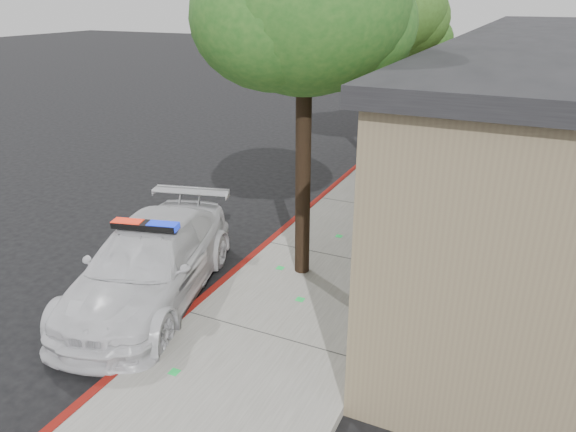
% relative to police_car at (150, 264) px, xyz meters
% --- Properties ---
extents(ground, '(120.00, 120.00, 0.00)m').
position_rel_police_car_xyz_m(ground, '(0.90, -0.32, -0.69)').
color(ground, black).
rests_on(ground, ground).
extents(sidewalk, '(3.20, 60.00, 0.15)m').
position_rel_police_car_xyz_m(sidewalk, '(2.50, 2.68, -0.61)').
color(sidewalk, gray).
rests_on(sidewalk, ground).
extents(red_curb, '(0.14, 60.00, 0.16)m').
position_rel_police_car_xyz_m(red_curb, '(0.96, 2.68, -0.61)').
color(red_curb, maroon).
rests_on(red_curb, ground).
extents(police_car, '(3.03, 5.04, 1.49)m').
position_rel_police_car_xyz_m(police_car, '(0.00, 0.00, 0.00)').
color(police_car, silver).
rests_on(police_car, ground).
extents(street_tree_near, '(3.42, 3.45, 6.23)m').
position_rel_police_car_xyz_m(street_tree_near, '(2.14, 1.83, 4.11)').
color(street_tree_near, black).
rests_on(street_tree_near, sidewalk).
extents(street_tree_mid, '(3.17, 3.16, 5.93)m').
position_rel_police_car_xyz_m(street_tree_mid, '(1.62, 9.10, 3.93)').
color(street_tree_mid, black).
rests_on(street_tree_mid, sidewalk).
extents(street_tree_far, '(2.86, 2.62, 4.95)m').
position_rel_police_car_xyz_m(street_tree_far, '(1.62, 11.29, 3.19)').
color(street_tree_far, black).
rests_on(street_tree_far, sidewalk).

